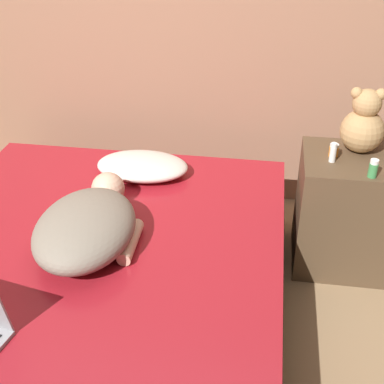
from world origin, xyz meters
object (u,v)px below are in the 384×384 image
(teddy_bear, at_px, (363,124))
(bottle_green, at_px, (373,169))
(pillow, at_px, (142,166))
(person_lying, at_px, (88,226))
(bottle_orange, at_px, (334,150))
(bottle_white, at_px, (333,153))

(teddy_bear, bearing_deg, bottle_green, -83.54)
(pillow, bearing_deg, bottle_green, -11.30)
(person_lying, distance_m, bottle_orange, 1.23)
(bottle_green, xyz_separation_m, bottle_white, (-0.17, 0.12, 0.00))
(pillow, relative_size, bottle_orange, 7.57)
(bottle_orange, bearing_deg, person_lying, -150.86)
(pillow, height_order, bottle_green, bottle_green)
(teddy_bear, relative_size, bottle_white, 3.36)
(bottle_orange, bearing_deg, bottle_white, -99.68)
(bottle_white, bearing_deg, person_lying, -153.01)
(person_lying, distance_m, bottle_green, 1.31)
(person_lying, relative_size, bottle_green, 8.58)
(pillow, bearing_deg, person_lying, -98.04)
(person_lying, bearing_deg, bottle_white, 26.02)
(bottle_orange, bearing_deg, pillow, 177.28)
(pillow, height_order, bottle_orange, bottle_orange)
(pillow, distance_m, bottle_green, 1.18)
(bottle_green, bearing_deg, pillow, 168.70)
(teddy_bear, distance_m, bottle_green, 0.28)
(bottle_green, height_order, bottle_white, bottle_white)
(person_lying, xyz_separation_m, teddy_bear, (1.20, 0.68, 0.26))
(person_lying, distance_m, teddy_bear, 1.40)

